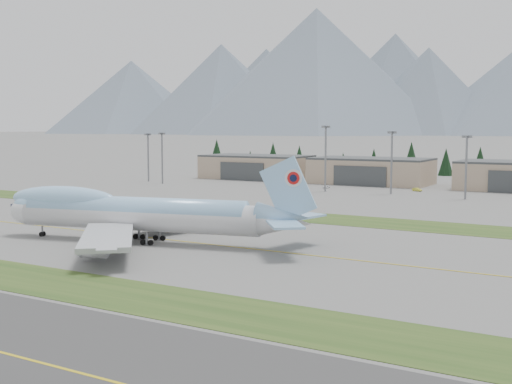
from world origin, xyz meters
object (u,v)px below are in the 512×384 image
Objects in this scene: service_vehicle_a at (326,188)px; hangar_left at (257,167)px; service_vehicle_b at (417,191)px; hangar_center at (371,171)px; boeing_747_freighter at (135,213)px.

hangar_left is at bearing 157.44° from service_vehicle_a.
hangar_left is 84.05m from service_vehicle_b.
hangar_center is 13.82× the size of service_vehicle_a.
boeing_747_freighter is 19.70× the size of service_vehicle_a.
hangar_center reaches higher than service_vehicle_b.
boeing_747_freighter is 1.43× the size of hangar_left.
service_vehicle_a is 0.90× the size of service_vehicle_b.
hangar_left is 13.82× the size of service_vehicle_a.
service_vehicle_a is at bearing -30.80° from hangar_left.
hangar_left and hangar_center have the same top height.
boeing_747_freighter is 134.18m from service_vehicle_b.
hangar_left reaches higher than service_vehicle_b.
hangar_left is at bearing 180.00° from hangar_center.
boeing_747_freighter is at bearing -162.04° from service_vehicle_b.
hangar_center is at bearing 79.93° from boeing_747_freighter.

